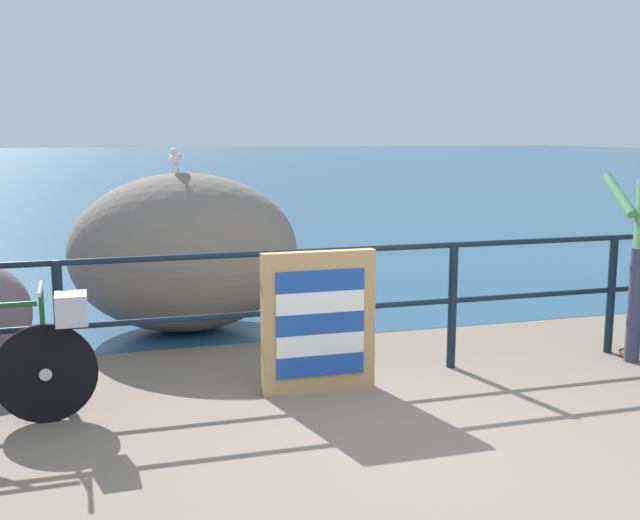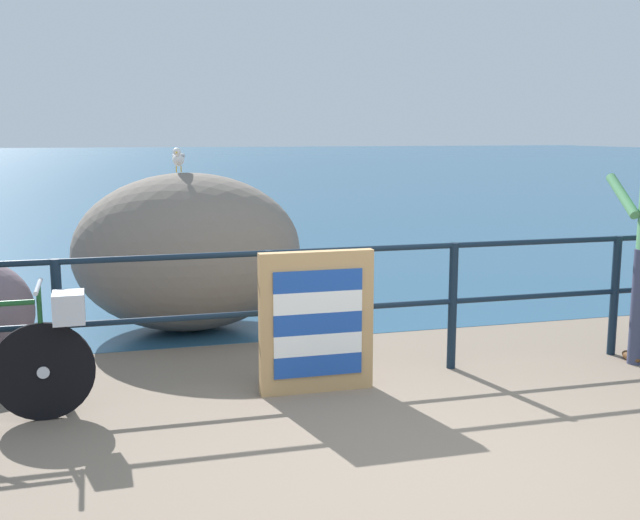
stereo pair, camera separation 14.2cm
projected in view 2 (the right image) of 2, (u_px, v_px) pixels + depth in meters
The scene contains 6 objects.
ground_plane at pixel (177, 195), 23.36m from camera, with size 120.00×120.00×0.10m, color #756656.
sea_surface at pixel (143, 161), 49.91m from camera, with size 120.00×90.00×0.01m, color navy.
promenade_railing at pixel (364, 295), 5.84m from camera, with size 7.51×0.07×1.02m.
folded_deckchair_stack at pixel (317, 322), 5.51m from camera, with size 0.84×0.10×1.04m.
breakwater_boulder_main at pixel (188, 252), 7.24m from camera, with size 2.16×1.55×1.50m.
seagull at pixel (178, 158), 7.12m from camera, with size 0.16×0.34×0.23m.
Camera 2 is at (-1.81, -3.70, 1.88)m, focal length 42.76 mm.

